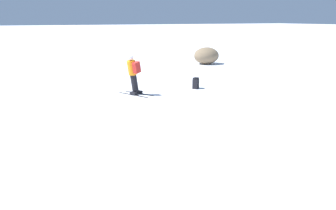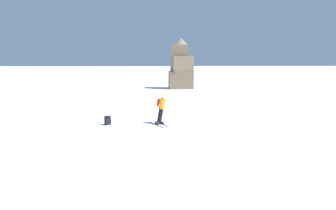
{
  "view_description": "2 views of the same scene",
  "coord_description": "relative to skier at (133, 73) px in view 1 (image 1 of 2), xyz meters",
  "views": [
    {
      "loc": [
        4.03,
        12.6,
        3.07
      ],
      "look_at": [
        0.36,
        4.82,
        0.79
      ],
      "focal_mm": 35.0,
      "sensor_mm": 36.0,
      "label": 1
    },
    {
      "loc": [
        -0.68,
        -14.22,
        3.52
      ],
      "look_at": [
        0.13,
        1.26,
        0.88
      ],
      "focal_mm": 28.0,
      "sensor_mm": 36.0,
      "label": 2
    }
  ],
  "objects": [
    {
      "name": "spare_backpack",
      "position": [
        -2.97,
        -0.06,
        -0.69
      ],
      "size": [
        0.37,
        0.36,
        0.5
      ],
      "rotation": [
        0.0,
        0.0,
        3.84
      ],
      "color": "black",
      "rests_on": "ground"
    },
    {
      "name": "exposed_boulder_0",
      "position": [
        -7.73,
        -6.87,
        -0.36
      ],
      "size": [
        1.77,
        1.51,
        1.15
      ],
      "primitive_type": "ellipsoid",
      "color": "#7A664C",
      "rests_on": "ground"
    },
    {
      "name": "skier",
      "position": [
        0.0,
        0.0,
        0.0
      ],
      "size": [
        1.4,
        1.61,
        1.71
      ],
      "rotation": [
        0.0,
        0.0,
        0.49
      ],
      "color": "black",
      "rests_on": "ground"
    },
    {
      "name": "ground_plane",
      "position": [
        0.31,
        -0.11,
        -0.94
      ],
      "size": [
        300.0,
        300.0,
        0.0
      ],
      "primitive_type": "plane",
      "color": "white"
    }
  ]
}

